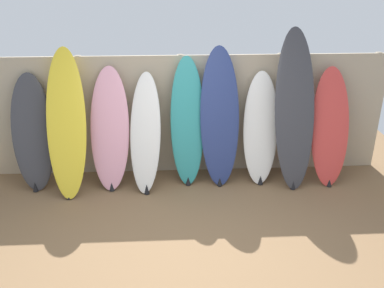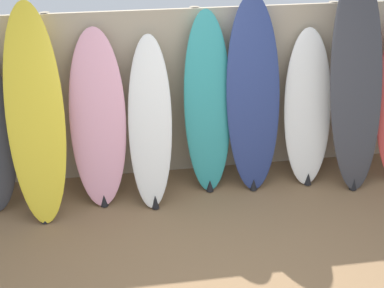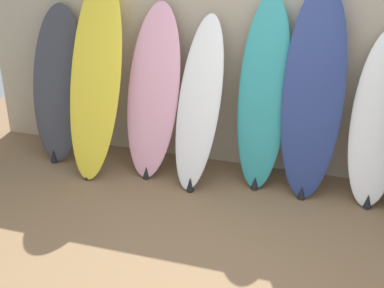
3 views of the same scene
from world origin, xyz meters
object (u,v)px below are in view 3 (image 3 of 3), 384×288
(surfboard_white_3, at_px, (199,104))
(surfboard_teal_4, at_px, (263,96))
(surfboard_white_6, at_px, (379,120))
(surfboard_pink_2, at_px, (153,92))
(surfboard_navy_5, at_px, (313,95))
(surfboard_yellow_1, at_px, (96,77))
(surfboard_charcoal_0, at_px, (58,84))

(surfboard_white_3, distance_m, surfboard_teal_4, 0.62)
(surfboard_white_6, bearing_deg, surfboard_pink_2, -178.85)
(surfboard_navy_5, xyz_separation_m, surfboard_white_6, (0.60, 0.03, -0.19))
(surfboard_yellow_1, height_order, surfboard_white_3, surfboard_yellow_1)
(surfboard_white_3, bearing_deg, surfboard_charcoal_0, 175.96)
(surfboard_yellow_1, bearing_deg, surfboard_navy_5, 3.34)
(surfboard_navy_5, bearing_deg, surfboard_pink_2, -179.62)
(surfboard_charcoal_0, relative_size, surfboard_yellow_1, 0.82)
(surfboard_pink_2, bearing_deg, surfboard_white_3, -9.61)
(surfboard_teal_4, relative_size, surfboard_navy_5, 0.93)
(surfboard_white_6, bearing_deg, surfboard_teal_4, 179.90)
(surfboard_yellow_1, bearing_deg, surfboard_pink_2, 11.36)
(surfboard_white_3, bearing_deg, surfboard_teal_4, 12.38)
(surfboard_yellow_1, xyz_separation_m, surfboard_white_3, (1.07, 0.03, -0.18))
(surfboard_yellow_1, distance_m, surfboard_white_3, 1.08)
(surfboard_yellow_1, distance_m, surfboard_navy_5, 2.12)
(surfboard_teal_4, bearing_deg, surfboard_white_6, -0.10)
(surfboard_pink_2, height_order, surfboard_navy_5, surfboard_navy_5)
(surfboard_charcoal_0, relative_size, surfboard_white_3, 1.00)
(surfboard_charcoal_0, distance_m, surfboard_pink_2, 1.08)
(surfboard_pink_2, height_order, surfboard_white_3, surfboard_pink_2)
(surfboard_charcoal_0, bearing_deg, surfboard_teal_4, 0.48)
(surfboard_charcoal_0, bearing_deg, surfboard_white_6, 0.29)
(surfboard_pink_2, bearing_deg, surfboard_charcoal_0, 178.57)
(surfboard_white_3, xyz_separation_m, surfboard_navy_5, (1.05, 0.10, 0.17))
(surfboard_navy_5, bearing_deg, surfboard_white_6, 3.15)
(surfboard_yellow_1, height_order, surfboard_teal_4, surfboard_yellow_1)
(surfboard_white_3, distance_m, surfboard_white_6, 1.66)
(surfboard_pink_2, distance_m, surfboard_navy_5, 1.56)
(surfboard_pink_2, relative_size, surfboard_white_3, 1.05)
(surfboard_teal_4, bearing_deg, surfboard_navy_5, -4.36)
(surfboard_yellow_1, xyz_separation_m, surfboard_teal_4, (1.66, 0.16, -0.07))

